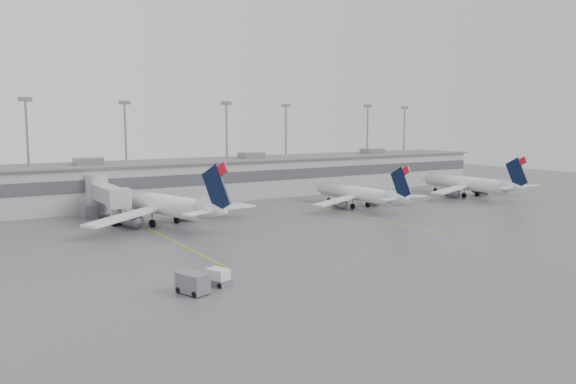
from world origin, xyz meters
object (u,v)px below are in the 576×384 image
jet_far_right (469,183)px  baggage_tug (218,279)px  jet_mid_left (162,204)px  jet_mid_right (359,193)px

jet_far_right → baggage_tug: (-74.58, -31.48, -2.31)m
jet_far_right → jet_mid_left: bearing=179.8°
jet_mid_left → jet_mid_right: jet_mid_left is taller
jet_far_right → baggage_tug: bearing=-154.5°
jet_mid_right → jet_far_right: size_ratio=0.92×
jet_mid_left → jet_mid_right: bearing=-18.4°
jet_far_right → baggage_tug: size_ratio=9.84×
baggage_tug → jet_mid_right: bearing=15.7°
baggage_tug → jet_far_right: bearing=2.6°
jet_mid_left → jet_mid_right: size_ratio=1.19×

